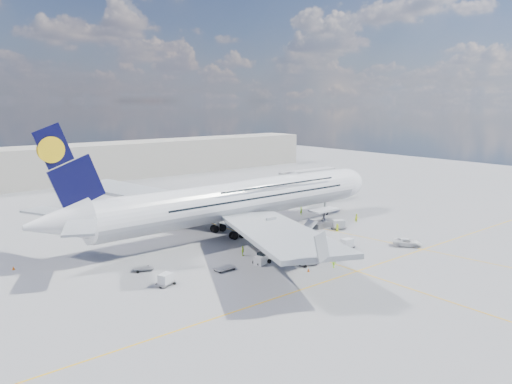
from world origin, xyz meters
TOP-DOWN VIEW (x-y plane):
  - ground at (0.00, 0.00)m, footprint 300.00×300.00m
  - taxi_line_main at (0.00, 0.00)m, footprint 0.25×220.00m
  - taxi_line_cross at (0.00, -20.00)m, footprint 120.00×0.25m
  - taxi_line_diag at (14.00, 10.00)m, footprint 14.16×99.06m
  - airliner at (0.26, 10.00)m, footprint 77.26×79.15m
  - jet_bridge at (29.81, 20.94)m, footprint 18.80×12.10m
  - cargo_loader at (16.82, 2.89)m, footprint 8.53×3.20m
  - terminal at (0.00, 95.00)m, footprint 180.00×16.00m
  - tree_line at (40.00, 140.00)m, footprint 160.00×6.00m
  - dolly_row_a at (-25.65, 1.37)m, footprint 3.37×2.62m
  - dolly_row_b at (-15.72, -6.57)m, footprint 3.30×1.76m
  - dolly_row_c at (-3.82, -13.16)m, footprint 3.50×2.59m
  - dolly_back at (-26.05, -6.47)m, footprint 3.14×2.49m
  - dolly_nose_far at (17.49, -0.82)m, footprint 3.42×2.66m
  - dolly_nose_near at (8.23, -10.99)m, footprint 2.89×1.67m
  - baggage_tug at (-9.14, -7.83)m, footprint 3.34×2.34m
  - catering_truck_inner at (-16.07, 35.30)m, footprint 7.39×4.00m
  - catering_truck_outer at (-20.07, 35.53)m, footprint 5.93×2.42m
  - service_van at (17.78, -17.04)m, footprint 5.03×5.55m
  - crew_nose at (20.80, 13.55)m, footprint 0.81×0.65m
  - crew_loader at (24.96, 0.55)m, footprint 1.09×0.95m
  - crew_wing at (-8.95, -2.55)m, footprint 0.91×1.09m
  - crew_van at (16.06, -1.73)m, footprint 0.70×0.85m
  - crew_tug at (-1.53, -16.59)m, footprint 1.06×0.66m
  - cone_nose at (29.17, 13.39)m, footprint 0.47×0.47m
  - cone_wing_left_inner at (-7.90, 22.40)m, footprint 0.49×0.49m
  - cone_wing_left_outer at (-18.02, 32.19)m, footprint 0.46×0.46m
  - cone_wing_right_inner at (-1.19, 1.54)m, footprint 0.45×0.45m
  - cone_wing_right_outer at (-5.97, -15.30)m, footprint 0.41×0.41m
  - cone_tail at (-41.18, 14.68)m, footprint 0.48×0.48m

SIDE VIEW (x-z plane):
  - ground at x=0.00m, z-range 0.00..0.00m
  - taxi_line_main at x=0.00m, z-range 0.00..0.01m
  - taxi_line_cross at x=0.00m, z-range 0.00..0.01m
  - taxi_line_diag at x=14.00m, z-range 0.00..0.01m
  - cone_wing_right_outer at x=-5.97m, z-range -0.01..0.51m
  - cone_wing_right_inner at x=-1.19m, z-range -0.01..0.57m
  - cone_wing_left_outer at x=-18.02m, z-range -0.01..0.57m
  - cone_nose at x=29.17m, z-range -0.01..0.59m
  - cone_tail at x=-41.18m, z-range -0.01..0.60m
  - cone_wing_left_inner at x=-7.90m, z-range -0.01..0.62m
  - dolly_row_a at x=-25.65m, z-range 0.12..0.56m
  - dolly_row_c at x=-3.82m, z-range 0.13..0.58m
  - dolly_row_b at x=-15.72m, z-range 0.13..0.62m
  - service_van at x=17.78m, z-range 0.00..1.44m
  - crew_van at x=16.06m, z-range 0.00..1.51m
  - crew_tug at x=-1.53m, z-range 0.00..1.57m
  - baggage_tug at x=-9.14m, z-range -0.11..1.79m
  - crew_wing at x=-8.95m, z-range 0.00..1.75m
  - dolly_back at x=-26.05m, z-range 0.07..1.83m
  - crew_loader at x=24.96m, z-range 0.00..1.90m
  - dolly_nose_near at x=8.23m, z-range 0.07..1.84m
  - crew_nose at x=20.80m, z-range 0.00..1.95m
  - dolly_nose_far at x=17.49m, z-range 0.07..2.00m
  - cargo_loader at x=16.82m, z-range -0.59..3.09m
  - catering_truck_outer at x=-20.07m, z-range -0.12..3.38m
  - catering_truck_inner at x=-16.07m, z-range -0.12..4.06m
  - tree_line at x=40.00m, z-range 0.00..8.00m
  - terminal at x=0.00m, z-range 0.00..12.00m
  - jet_bridge at x=29.81m, z-range 2.60..11.10m
  - airliner at x=0.26m, z-range -4.98..18.72m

